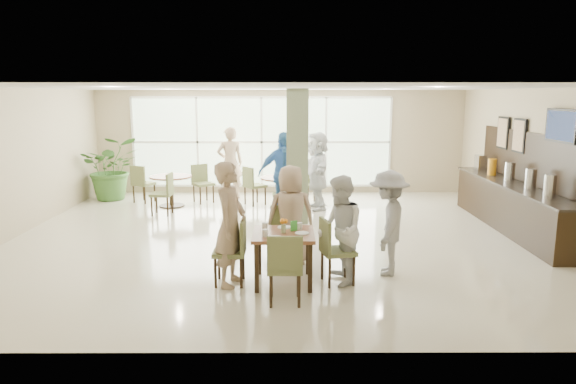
{
  "coord_description": "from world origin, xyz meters",
  "views": [
    {
      "loc": [
        0.17,
        -9.51,
        2.69
      ],
      "look_at": [
        0.2,
        -1.2,
        1.1
      ],
      "focal_mm": 32.0,
      "sensor_mm": 36.0,
      "label": 1
    }
  ],
  "objects_px": {
    "teen_far": "(291,215)",
    "adult_standing": "(230,163)",
    "main_table": "(283,240)",
    "buffet_counter": "(512,203)",
    "round_table_left": "(171,184)",
    "potted_plant": "(112,168)",
    "round_table_right": "(282,185)",
    "teen_right": "(340,230)",
    "adult_b": "(317,171)",
    "teen_left": "(230,224)",
    "adult_a": "(283,174)",
    "teen_standing": "(388,223)"
  },
  "relations": [
    {
      "from": "teen_far",
      "to": "adult_standing",
      "type": "height_order",
      "value": "adult_standing"
    },
    {
      "from": "main_table",
      "to": "buffet_counter",
      "type": "height_order",
      "value": "buffet_counter"
    },
    {
      "from": "round_table_left",
      "to": "potted_plant",
      "type": "distance_m",
      "value": 1.93
    },
    {
      "from": "main_table",
      "to": "round_table_right",
      "type": "xyz_separation_m",
      "value": [
        -0.06,
        4.98,
        -0.09
      ]
    },
    {
      "from": "teen_right",
      "to": "adult_b",
      "type": "xyz_separation_m",
      "value": [
        -0.04,
        4.89,
        0.13
      ]
    },
    {
      "from": "teen_left",
      "to": "potted_plant",
      "type": "bearing_deg",
      "value": 44.92
    },
    {
      "from": "round_table_left",
      "to": "adult_standing",
      "type": "xyz_separation_m",
      "value": [
        1.33,
        0.99,
        0.38
      ]
    },
    {
      "from": "round_table_left",
      "to": "potted_plant",
      "type": "xyz_separation_m",
      "value": [
        -1.7,
        0.87,
        0.26
      ]
    },
    {
      "from": "potted_plant",
      "to": "teen_right",
      "type": "height_order",
      "value": "potted_plant"
    },
    {
      "from": "adult_a",
      "to": "adult_b",
      "type": "xyz_separation_m",
      "value": [
        0.8,
        0.71,
        -0.02
      ]
    },
    {
      "from": "teen_far",
      "to": "teen_standing",
      "type": "height_order",
      "value": "teen_far"
    },
    {
      "from": "teen_far",
      "to": "adult_b",
      "type": "distance_m",
      "value": 4.07
    },
    {
      "from": "teen_left",
      "to": "adult_standing",
      "type": "xyz_separation_m",
      "value": [
        -0.67,
        6.21,
        0.04
      ]
    },
    {
      "from": "adult_a",
      "to": "adult_b",
      "type": "relative_size",
      "value": 1.03
    },
    {
      "from": "buffet_counter",
      "to": "teen_standing",
      "type": "height_order",
      "value": "buffet_counter"
    },
    {
      "from": "round_table_right",
      "to": "adult_standing",
      "type": "bearing_deg",
      "value": 139.16
    },
    {
      "from": "teen_far",
      "to": "adult_standing",
      "type": "bearing_deg",
      "value": -84.17
    },
    {
      "from": "potted_plant",
      "to": "teen_far",
      "type": "distance_m",
      "value": 6.89
    },
    {
      "from": "round_table_right",
      "to": "potted_plant",
      "type": "distance_m",
      "value": 4.53
    },
    {
      "from": "teen_standing",
      "to": "adult_b",
      "type": "distance_m",
      "value": 4.56
    },
    {
      "from": "potted_plant",
      "to": "adult_a",
      "type": "bearing_deg",
      "value": -22.79
    },
    {
      "from": "main_table",
      "to": "teen_left",
      "type": "relative_size",
      "value": 0.49
    },
    {
      "from": "round_table_right",
      "to": "teen_far",
      "type": "relative_size",
      "value": 0.65
    },
    {
      "from": "main_table",
      "to": "round_table_left",
      "type": "distance_m",
      "value": 5.85
    },
    {
      "from": "teen_right",
      "to": "teen_far",
      "type": "bearing_deg",
      "value": -147.14
    },
    {
      "from": "round_table_right",
      "to": "adult_a",
      "type": "relative_size",
      "value": 0.55
    },
    {
      "from": "round_table_right",
      "to": "buffet_counter",
      "type": "bearing_deg",
      "value": -23.57
    },
    {
      "from": "teen_standing",
      "to": "adult_b",
      "type": "xyz_separation_m",
      "value": [
        -0.8,
        4.49,
        0.12
      ]
    },
    {
      "from": "buffet_counter",
      "to": "adult_b",
      "type": "xyz_separation_m",
      "value": [
        -3.8,
        1.92,
        0.36
      ]
    },
    {
      "from": "adult_a",
      "to": "teen_right",
      "type": "bearing_deg",
      "value": -82.92
    },
    {
      "from": "buffet_counter",
      "to": "teen_standing",
      "type": "relative_size",
      "value": 2.96
    },
    {
      "from": "buffet_counter",
      "to": "teen_far",
      "type": "height_order",
      "value": "buffet_counter"
    },
    {
      "from": "round_table_right",
      "to": "teen_standing",
      "type": "bearing_deg",
      "value": -70.51
    },
    {
      "from": "buffet_counter",
      "to": "adult_standing",
      "type": "bearing_deg",
      "value": 151.91
    },
    {
      "from": "round_table_left",
      "to": "buffet_counter",
      "type": "xyz_separation_m",
      "value": [
        7.32,
        -2.2,
        -0.0
      ]
    },
    {
      "from": "potted_plant",
      "to": "teen_left",
      "type": "xyz_separation_m",
      "value": [
        3.71,
        -6.09,
        0.07
      ]
    },
    {
      "from": "teen_left",
      "to": "round_table_right",
      "type": "bearing_deg",
      "value": 5.77
    },
    {
      "from": "potted_plant",
      "to": "adult_standing",
      "type": "height_order",
      "value": "adult_standing"
    },
    {
      "from": "round_table_left",
      "to": "teen_far",
      "type": "xyz_separation_m",
      "value": [
        2.86,
        -4.3,
        0.25
      ]
    },
    {
      "from": "buffet_counter",
      "to": "teen_standing",
      "type": "distance_m",
      "value": 3.96
    },
    {
      "from": "round_table_left",
      "to": "teen_far",
      "type": "distance_m",
      "value": 5.17
    },
    {
      "from": "teen_standing",
      "to": "adult_a",
      "type": "bearing_deg",
      "value": -142.68
    },
    {
      "from": "main_table",
      "to": "round_table_left",
      "type": "xyz_separation_m",
      "value": [
        -2.75,
        5.16,
        -0.09
      ]
    },
    {
      "from": "teen_far",
      "to": "teen_left",
      "type": "bearing_deg",
      "value": 36.75
    },
    {
      "from": "adult_standing",
      "to": "teen_standing",
      "type": "bearing_deg",
      "value": 103.1
    },
    {
      "from": "round_table_left",
      "to": "buffet_counter",
      "type": "bearing_deg",
      "value": -16.75
    },
    {
      "from": "teen_far",
      "to": "teen_standing",
      "type": "bearing_deg",
      "value": 151.61
    },
    {
      "from": "buffet_counter",
      "to": "teen_standing",
      "type": "xyz_separation_m",
      "value": [
        -3.0,
        -2.57,
        0.24
      ]
    },
    {
      "from": "adult_b",
      "to": "buffet_counter",
      "type": "bearing_deg",
      "value": 50.78
    },
    {
      "from": "teen_left",
      "to": "adult_standing",
      "type": "relative_size",
      "value": 0.95
    }
  ]
}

